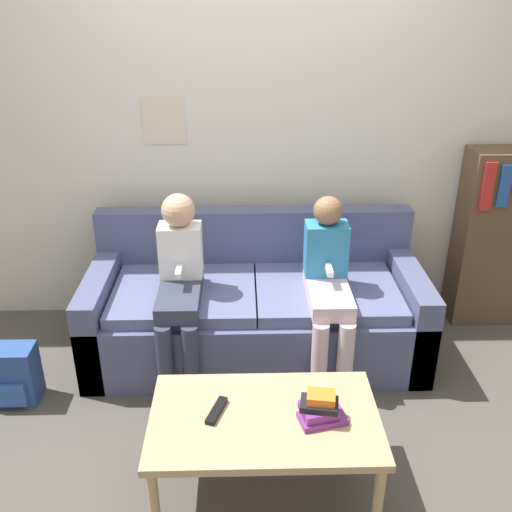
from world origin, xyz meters
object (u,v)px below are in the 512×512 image
Objects in this scene: couch at (255,309)px; person_right at (328,281)px; coffee_table at (264,424)px; tv_remote at (217,411)px; bookshelf at (492,237)px; person_left at (180,279)px; backpack at (12,375)px.

couch is 1.93× the size of person_right.
person_right reaches higher than coffee_table.
tv_remote is 2.25m from bookshelf.
bookshelf reaches higher than person_right.
bookshelf is at bearing 15.27° from person_left.
bookshelf is (1.55, 0.34, 0.32)m from couch.
tv_remote is at bearing -28.34° from backpack.
couch is 1.11m from tv_remote.
person_right is at bearing -27.34° from couch.
coffee_table is at bearing 12.57° from tv_remote.
person_left reaches higher than person_right.
person_right is 5.90× the size of tv_remote.
person_left is at bearing -164.73° from bookshelf.
bookshelf is (1.97, 0.54, -0.01)m from person_left.
couch is 1.11m from coffee_table.
bookshelf reaches higher than backpack.
person_left is 2.04m from bookshelf.
person_right reaches higher than backpack.
person_right is 1.80m from backpack.
person_right is 3.08× the size of backpack.
bookshelf reaches higher than coffee_table.
tv_remote is at bearing -140.75° from bookshelf.
coffee_table is at bearing -64.28° from person_left.
couch is 1.42m from backpack.
backpack is at bearing -160.52° from couch.
bookshelf reaches higher than person_left.
bookshelf is (1.53, 1.45, 0.23)m from coffee_table.
tv_remote is 0.15× the size of bookshelf.
backpack is (-1.14, 0.61, -0.25)m from tv_remote.
coffee_table is (0.01, -1.11, 0.09)m from couch.
tv_remote is 0.52× the size of backpack.
coffee_table is 1.04m from person_left.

